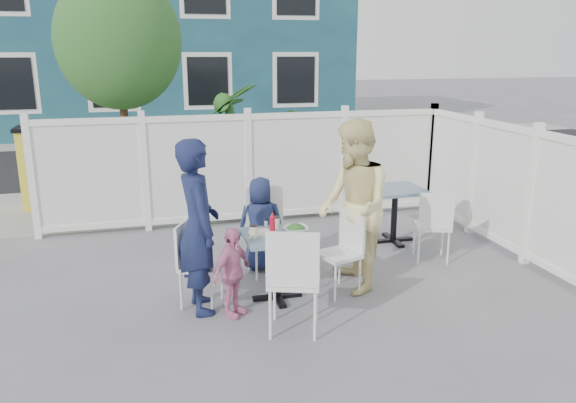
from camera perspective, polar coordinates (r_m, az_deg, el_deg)
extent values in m
plane|color=slate|center=(6.10, -0.73, -8.75)|extent=(80.00, 80.00, 0.00)
cube|color=gray|center=(9.63, -6.02, 0.25)|extent=(24.00, 2.60, 0.01)
cube|color=black|center=(13.22, -8.36, 4.25)|extent=(24.00, 5.00, 0.01)
cube|color=gray|center=(16.26, -9.54, 6.25)|extent=(24.00, 1.60, 0.01)
cube|color=navy|center=(19.44, -12.37, 16.40)|extent=(11.00, 6.00, 6.00)
cube|color=black|center=(16.55, -20.51, 11.23)|extent=(1.20, 0.04, 1.40)
cube|color=black|center=(16.62, -6.40, 12.08)|extent=(1.20, 0.04, 1.40)
cube|color=white|center=(8.11, -4.03, 3.39)|extent=(5.80, 0.04, 1.40)
cube|color=white|center=(7.99, -4.13, 8.59)|extent=(5.86, 0.08, 0.08)
cube|color=white|center=(8.30, -3.93, -1.75)|extent=(5.86, 0.08, 0.12)
cube|color=white|center=(7.58, 20.76, 1.58)|extent=(0.04, 3.60, 1.40)
cube|color=white|center=(7.45, 21.29, 7.12)|extent=(0.08, 3.66, 0.08)
cube|color=white|center=(7.78, 20.24, -3.87)|extent=(0.08, 3.66, 0.12)
cylinder|color=#382316|center=(8.82, -16.15, 6.29)|extent=(0.12, 0.12, 2.40)
ellipsoid|color=#265522|center=(8.73, -16.84, 15.40)|extent=(1.80, 1.62, 1.98)
cube|color=yellow|center=(9.73, -23.50, 2.99)|extent=(0.68, 0.49, 1.26)
imported|color=#265522|center=(8.73, -5.87, 5.36)|extent=(1.39, 1.39, 1.99)
imported|color=#265522|center=(8.99, 3.26, 4.21)|extent=(1.80, 1.82, 1.53)
cube|color=#496280|center=(5.61, -1.15, -3.56)|extent=(0.65, 0.65, 0.04)
cylinder|color=black|center=(5.73, -1.13, -6.74)|extent=(0.07, 0.07, 0.63)
cube|color=black|center=(5.85, -1.11, -9.61)|extent=(0.51, 0.08, 0.04)
cube|color=black|center=(5.85, -1.11, -9.61)|extent=(0.08, 0.51, 0.04)
cube|color=#496280|center=(7.42, 10.87, 1.21)|extent=(0.70, 0.70, 0.04)
cylinder|color=black|center=(7.52, 10.73, -1.44)|extent=(0.08, 0.08, 0.68)
cube|color=black|center=(7.62, 10.61, -3.87)|extent=(0.55, 0.08, 0.04)
cube|color=black|center=(7.62, 10.61, -3.87)|extent=(0.08, 0.55, 0.04)
cube|color=white|center=(5.63, -8.84, -6.48)|extent=(0.49, 0.50, 0.04)
cube|color=white|center=(5.61, -10.61, -4.15)|extent=(0.19, 0.36, 0.41)
cylinder|color=white|center=(5.81, -6.76, -7.91)|extent=(0.02, 0.02, 0.41)
cylinder|color=white|center=(5.52, -7.78, -9.21)|extent=(0.02, 0.02, 0.41)
cylinder|color=white|center=(5.90, -9.66, -7.63)|extent=(0.02, 0.02, 0.41)
cylinder|color=white|center=(5.62, -10.83, -8.89)|extent=(0.02, 0.02, 0.41)
cube|color=white|center=(5.85, 5.10, -5.41)|extent=(0.48, 0.49, 0.04)
cube|color=white|center=(5.88, 6.52, -2.93)|extent=(0.15, 0.38, 0.42)
cylinder|color=white|center=(5.72, 4.82, -8.19)|extent=(0.02, 0.02, 0.42)
cylinder|color=white|center=(5.96, 2.83, -7.13)|extent=(0.02, 0.02, 0.42)
cylinder|color=white|center=(5.90, 7.29, -7.49)|extent=(0.02, 0.02, 0.42)
cylinder|color=white|center=(6.14, 5.26, -6.50)|extent=(0.02, 0.02, 0.42)
cube|color=white|center=(6.32, -1.95, -3.28)|extent=(0.46, 0.44, 0.04)
cube|color=white|center=(6.43, -2.43, -0.51)|extent=(0.44, 0.05, 0.47)
cylinder|color=white|center=(6.28, 0.16, -5.67)|extent=(0.03, 0.03, 0.47)
cylinder|color=white|center=(6.19, -3.21, -6.01)|extent=(0.03, 0.03, 0.47)
cylinder|color=white|center=(6.61, -0.74, -4.61)|extent=(0.03, 0.03, 0.47)
cylinder|color=white|center=(6.52, -3.95, -4.92)|extent=(0.03, 0.03, 0.47)
cube|color=white|center=(5.04, 0.61, -7.99)|extent=(0.57, 0.56, 0.04)
cube|color=white|center=(4.75, 0.46, -5.95)|extent=(0.44, 0.18, 0.49)
cylinder|color=white|center=(5.33, -1.39, -9.56)|extent=(0.03, 0.03, 0.49)
cylinder|color=white|center=(5.30, 2.88, -9.68)|extent=(0.03, 0.03, 0.49)
cylinder|color=white|center=(5.00, -1.82, -11.32)|extent=(0.03, 0.03, 0.49)
cylinder|color=white|center=(4.97, 2.76, -11.47)|extent=(0.03, 0.03, 0.49)
cube|color=white|center=(6.95, 14.42, -2.42)|extent=(0.49, 0.48, 0.04)
cube|color=white|center=(6.71, 14.85, -0.95)|extent=(0.39, 0.14, 0.43)
cylinder|color=white|center=(7.14, 12.71, -3.66)|extent=(0.02, 0.02, 0.43)
cylinder|color=white|center=(7.20, 15.40, -3.66)|extent=(0.02, 0.02, 0.43)
cylinder|color=white|center=(6.83, 13.16, -4.53)|extent=(0.02, 0.02, 0.43)
cylinder|color=white|center=(6.91, 15.96, -4.52)|extent=(0.02, 0.02, 0.43)
imported|color=#151D41|center=(5.40, -9.12, -2.55)|extent=(0.47, 0.66, 1.69)
imported|color=#F0D350|center=(5.84, 6.67, -0.53)|extent=(0.74, 0.92, 1.80)
imported|color=#1A234A|center=(6.43, -2.78, -2.28)|extent=(0.58, 0.42, 1.09)
imported|color=pink|center=(5.36, -5.70, -7.17)|extent=(0.52, 0.52, 0.88)
cylinder|color=white|center=(5.43, -0.64, -3.89)|extent=(0.26, 0.26, 0.02)
cylinder|color=white|center=(5.66, -2.91, -3.12)|extent=(0.23, 0.23, 0.02)
imported|color=white|center=(5.66, 0.80, -2.88)|extent=(0.24, 0.24, 0.06)
cylinder|color=beige|center=(5.50, -3.51, -3.11)|extent=(0.08, 0.08, 0.12)
cylinder|color=beige|center=(5.80, -1.21, -2.16)|extent=(0.07, 0.07, 0.11)
cylinder|color=#B00D20|center=(5.60, -1.59, -2.45)|extent=(0.06, 0.06, 0.18)
cylinder|color=white|center=(5.79, -2.25, -2.38)|extent=(0.03, 0.03, 0.08)
cylinder|color=black|center=(5.85, -2.21, -2.21)|extent=(0.03, 0.03, 0.07)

